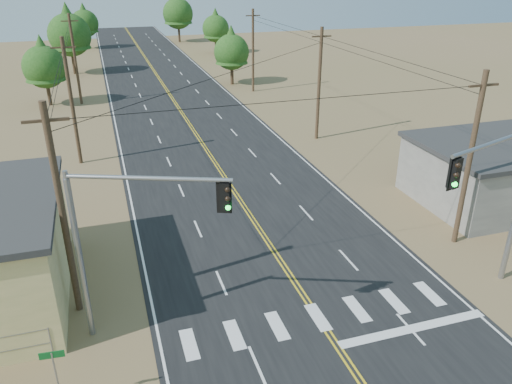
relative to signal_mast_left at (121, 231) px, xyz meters
name	(u,v)px	position (x,y,z in m)	size (l,w,h in m)	color
road	(211,157)	(8.20, 20.69, -5.24)	(15.00, 200.00, 0.02)	black
utility_pole_left_near	(62,212)	(-2.30, 2.69, -0.13)	(1.80, 0.30, 10.00)	#4C3826
utility_pole_left_mid	(72,101)	(-2.30, 22.69, -0.13)	(1.80, 0.30, 10.00)	#4C3826
utility_pole_left_far	(75,59)	(-2.30, 42.69, -0.13)	(1.80, 0.30, 10.00)	#4C3826
utility_pole_right_near	(469,160)	(18.70, 2.69, -0.13)	(1.80, 0.30, 10.00)	#4C3826
utility_pole_right_mid	(319,84)	(18.70, 22.69, -0.13)	(1.80, 0.30, 10.00)	#4C3826
utility_pole_right_far	(253,50)	(18.70, 42.69, -0.13)	(1.80, 0.30, 10.00)	#4C3826
signal_mast_left	(121,231)	(0.00, 0.00, 0.00)	(6.09, 2.62, 7.76)	gray
signal_mast_right	(504,188)	(16.82, -1.82, 0.36)	(6.25, 2.36, 8.34)	gray
street_sign	(56,373)	(-2.80, -3.44, -3.36)	(0.84, 0.11, 2.83)	gray
tree_left_near	(43,63)	(-5.71, 43.16, -0.42)	(4.74, 4.74, 7.90)	#3F2D1E
tree_left_mid	(69,30)	(-3.26, 61.35, 0.93)	(6.06, 6.06, 10.10)	#3F2D1E
tree_left_far	(84,21)	(-1.22, 86.29, -0.10)	(5.06, 5.06, 8.43)	#3F2D1E
tree_right_near	(231,48)	(17.20, 47.47, -0.52)	(4.64, 4.64, 7.74)	#3F2D1E
tree_right_mid	(216,26)	(21.12, 73.06, -0.41)	(4.75, 4.75, 7.92)	#3F2D1E
tree_right_far	(178,10)	(17.20, 89.97, 1.01)	(6.14, 6.14, 10.24)	#3F2D1E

